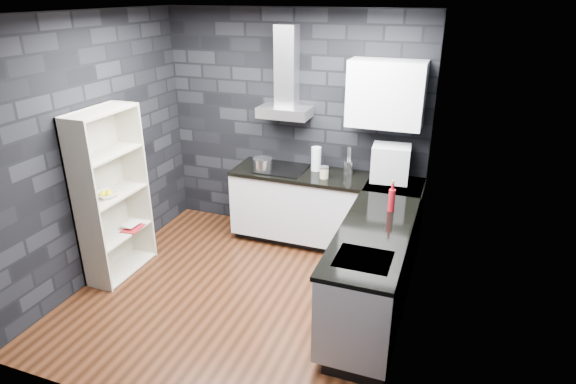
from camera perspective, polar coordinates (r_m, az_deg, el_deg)
The scene contains 28 objects.
ground at distance 5.05m, azimuth -5.61°, elevation -11.87°, with size 3.20×3.20×0.00m, color #452211.
ceiling at distance 4.16m, azimuth -7.12°, elevation 20.38°, with size 3.20×3.20×0.00m, color white.
wall_back at distance 5.86m, azimuth 0.74°, elevation 7.83°, with size 3.20×0.05×2.70m, color black.
wall_front at distance 3.19m, azimuth -19.22°, elevation -6.98°, with size 3.20×0.05×2.70m, color black.
wall_left at distance 5.32m, azimuth -22.25°, elevation 4.55°, with size 0.05×3.20×2.70m, color black.
wall_right at distance 4.02m, azimuth 15.04°, elevation -0.17°, with size 0.05×3.20×2.70m, color black.
toekick_back at distance 5.95m, azimuth 4.33°, elevation -5.51°, with size 2.18×0.50×0.10m, color black.
toekick_right at distance 4.77m, azimuth 10.06°, elevation -13.77°, with size 0.50×1.78×0.10m, color black.
counter_back_cab at distance 5.72m, azimuth 4.34°, elevation -1.90°, with size 2.20×0.60×0.76m, color silver.
counter_right_cab at distance 4.53m, azimuth 9.93°, elevation -9.31°, with size 0.60×1.80×0.76m, color silver.
counter_back_top at distance 5.56m, azimuth 4.44°, elevation 1.81°, with size 2.20×0.62×0.04m, color black.
counter_right_top at distance 4.34m, azimuth 10.16°, elevation -4.81°, with size 0.62×1.80×0.04m, color black.
counter_corner_top at distance 5.42m, azimuth 12.62°, elevation 0.77°, with size 0.62×0.62×0.04m, color black.
hood_body at distance 5.64m, azimuth -0.40°, elevation 9.45°, with size 0.60×0.34×0.12m, color silver.
hood_chimney at distance 5.61m, azimuth -0.15°, elevation 14.68°, with size 0.24×0.20×0.90m, color silver.
upper_cabinet at distance 5.29m, azimuth 11.55°, elevation 11.32°, with size 0.80×0.35×0.70m, color white.
cooktop at distance 5.72m, azimuth -0.84°, elevation 2.78°, with size 0.58×0.50×0.01m, color black.
sink_rim at distance 3.90m, azimuth 8.94°, elevation -7.88°, with size 0.44×0.40×0.01m, color silver.
pot at distance 5.65m, azimuth -3.01°, elevation 3.24°, with size 0.22×0.22×0.13m, color #BBBCC0.
glass_vase at distance 5.65m, azimuth 3.36°, elevation 3.94°, with size 0.12×0.12×0.28m, color white.
storage_jar at distance 5.44m, azimuth 4.30°, elevation 2.26°, with size 0.10×0.10×0.12m, color #C1B487.
utensil_crock at distance 5.61m, azimuth 7.18°, elevation 2.91°, with size 0.11×0.11×0.15m, color #BBBCC0.
appliance_garage at distance 5.36m, azimuth 12.05°, elevation 3.35°, with size 0.40×0.31×0.40m, color silver.
red_bottle at distance 4.70m, azimuth 12.17°, elevation -0.97°, with size 0.06×0.06×0.22m, color maroon.
bookshelf at distance 5.31m, azimuth -20.14°, elevation -0.36°, with size 0.34×0.80×1.80m, color beige.
fruit_bowl at distance 5.25m, azimuth -20.69°, elevation -0.28°, with size 0.22×0.22×0.06m, color white.
book_red at distance 5.53m, azimuth -18.87°, elevation -3.00°, with size 0.18×0.02×0.25m, color maroon.
book_second at distance 5.56m, azimuth -18.79°, elevation -2.59°, with size 0.15×0.02×0.21m, color #B2B2B2.
Camera 1 is at (1.87, -3.71, 2.87)m, focal length 30.00 mm.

